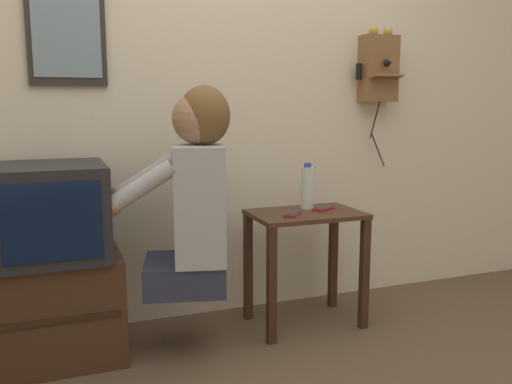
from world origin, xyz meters
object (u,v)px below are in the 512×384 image
Objects in this scene: person at (194,191)px; water_bottle at (307,187)px; television at (52,211)px; wall_phone_antique at (378,68)px; cell_phone_held at (292,214)px; framed_picture at (66,26)px; cell_phone_spare at (324,209)px.

person is 0.67m from water_bottle.
television reaches higher than water_bottle.
television is 1.92m from wall_phone_antique.
cell_phone_held is at bearing -4.50° from television.
water_bottle is (1.14, -0.23, -0.78)m from framed_picture.
person is at bearing -137.77° from cell_phone_held.
person is 0.53m from cell_phone_held.
cell_phone_held is at bearing -100.64° from cell_phone_spare.
wall_phone_antique reaches higher than cell_phone_spare.
water_bottle is (0.15, 0.13, 0.11)m from cell_phone_held.
cell_phone_spare is 0.14m from water_bottle.
framed_picture is (-1.67, 0.04, 0.15)m from wall_phone_antique.
wall_phone_antique is (1.18, 0.36, 0.59)m from person.
wall_phone_antique is 1.68m from framed_picture.
cell_phone_spare is (1.21, -0.29, -0.89)m from framed_picture.
person reaches higher than water_bottle.
television is 2.10× the size of water_bottle.
cell_phone_spare is at bearing 55.15° from cell_phone_held.
person reaches higher than television.
wall_phone_antique reaches higher than water_bottle.
water_bottle reaches higher than cell_phone_spare.
framed_picture is at bearing 68.17° from television.
water_bottle is (-0.06, 0.07, 0.11)m from cell_phone_spare.
water_bottle is at bearing 2.02° from television.
cell_phone_spare is at bearing -67.87° from person.
wall_phone_antique is at bearing 19.24° from water_bottle.
television is at bearing -118.97° from cell_phone_spare.
television is 3.65× the size of cell_phone_spare.
cell_phone_spare is (1.32, -0.02, -0.08)m from television.
person is 1.71× the size of framed_picture.
television is 0.87m from framed_picture.
television is at bearing -111.83° from framed_picture.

